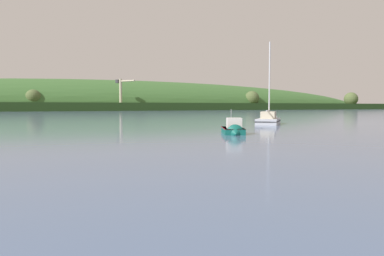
# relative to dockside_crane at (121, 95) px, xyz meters

# --- Properties ---
(far_shoreline_hill) EXTENTS (585.19, 119.01, 41.58)m
(far_shoreline_hill) POSITION_rel_dockside_crane_xyz_m (11.90, 35.63, -8.94)
(far_shoreline_hill) COLOR #27431B
(far_shoreline_hill) RESTS_ON ground
(dockside_crane) EXTENTS (9.17, 12.53, 18.97)m
(dockside_crane) POSITION_rel_dockside_crane_xyz_m (0.00, 0.00, 0.00)
(dockside_crane) COLOR #4C4C51
(dockside_crane) RESTS_ON ground
(sailboat_near_mooring) EXTENTS (8.32, 8.78, 14.45)m
(sailboat_near_mooring) POSITION_rel_dockside_crane_xyz_m (-15.43, -168.21, -8.90)
(sailboat_near_mooring) COLOR #ADB2BC
(sailboat_near_mooring) RESTS_ON ground
(fishing_boat_moored) EXTENTS (3.93, 5.60, 3.26)m
(fishing_boat_moored) POSITION_rel_dockside_crane_xyz_m (-31.33, -183.86, -8.87)
(fishing_boat_moored) COLOR #0F564C
(fishing_boat_moored) RESTS_ON ground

